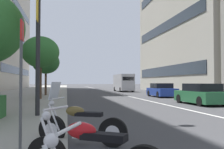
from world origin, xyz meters
name	(u,v)px	position (x,y,z in m)	size (l,w,h in m)	color
sidewalk_right_plaza	(27,94)	(30.00, 11.12, 0.07)	(160.00, 9.46, 0.15)	gray
lane_centre_stripe	(111,92)	(35.00, 0.00, 0.00)	(110.00, 0.16, 0.01)	silver
motorcycle_mid_row	(80,126)	(3.70, 6.10, 0.45)	(1.04, 2.05, 1.49)	black
car_following_behind	(201,94)	(13.48, -2.42, 0.66)	(4.22, 2.00, 1.40)	#236038
car_lead_in_lane	(162,91)	(22.23, -3.01, 0.64)	(4.26, 1.94, 1.38)	navy
delivery_van_ahead	(123,82)	(37.36, -2.43, 1.45)	(6.16, 2.22, 2.71)	#B7B7BC
parking_sign_by_curb	(21,70)	(2.97, 7.33, 1.73)	(0.32, 0.06, 2.63)	#47494C
street_tree_near_plaza_corner	(41,52)	(18.81, 8.51, 3.90)	(2.97, 2.97, 5.02)	#473323
street_tree_by_lamp_post	(46,62)	(24.91, 8.57, 3.54)	(2.80, 2.80, 4.60)	#473323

